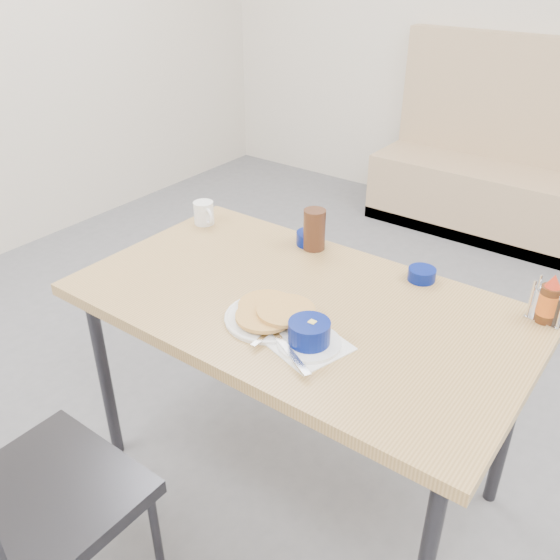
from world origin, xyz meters
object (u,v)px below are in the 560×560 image
Objects in this scene: diner_chair at (2,497)px; coffee_mug at (204,213)px; dining_table at (299,317)px; pancake_plate at (271,314)px; creamer_bowl at (311,238)px; booth_bench at (524,185)px; grits_setting at (309,336)px; amber_tumbler at (314,229)px; syrup_bottle at (549,301)px; butter_bowl at (422,274)px; condiment_caddy at (547,307)px.

diner_chair reaches higher than coffee_mug.
dining_table is 0.16m from pancake_plate.
creamer_bowl is at bearing 12.98° from coffee_mug.
dining_table is 1.41× the size of diner_chair.
booth_bench is 2.70m from pancake_plate.
coffee_mug is 0.45× the size of grits_setting.
syrup_bottle reaches higher than amber_tumbler.
dining_table is 15.52× the size of butter_bowl.
condiment_caddy reaches higher than creamer_bowl.
booth_bench reaches higher than amber_tumbler.
butter_bowl is at bearing -172.91° from condiment_caddy.
syrup_bottle is (0.83, -0.01, 0.04)m from creamer_bowl.
butter_bowl is at bearing 6.53° from coffee_mug.
grits_setting is at bearing -133.30° from syrup_bottle.
pancake_plate is at bearing -136.47° from condiment_caddy.
booth_bench is 3.45m from diner_chair.
amber_tumbler is at bearing 116.36° from dining_table.
coffee_mug is at bearing -173.47° from butter_bowl.
booth_bench is at bearing 86.54° from diner_chair.
amber_tumbler is at bearing -177.06° from butter_bowl.
booth_bench is 21.07× the size of butter_bowl.
booth_bench reaches higher than butter_bowl.
amber_tumbler is at bearing 87.02° from diner_chair.
grits_setting is at bearing 62.30° from diner_chair.
dining_table is 5.11× the size of pancake_plate.
pancake_plate is 0.48m from amber_tumbler.
syrup_bottle reaches higher than condiment_caddy.
amber_tumbler is (-0.15, 0.46, 0.06)m from pancake_plate.
coffee_mug is at bearing -167.02° from creamer_bowl.
condiment_caddy is at bearing 36.44° from pancake_plate.
diner_chair is 3.62× the size of pancake_plate.
pancake_plate is 0.80m from syrup_bottle.
booth_bench is at bearing 113.35° from condiment_caddy.
diner_chair is at bearing -106.26° from pancake_plate.
booth_bench reaches higher than coffee_mug.
coffee_mug is 0.44m from creamer_bowl.
butter_bowl is 0.39m from condiment_caddy.
diner_chair is at bearing -125.08° from syrup_bottle.
creamer_bowl is 1.15× the size of butter_bowl.
booth_bench is at bearing 89.88° from pancake_plate.
creamer_bowl is at bearing 110.80° from pancake_plate.
pancake_plate is 0.51m from creamer_bowl.
booth_bench is 6.93× the size of pancake_plate.
diner_chair is (-0.23, -0.90, -0.12)m from dining_table.
butter_bowl is at bearing -83.50° from booth_bench.
diner_chair is at bearing -104.23° from dining_table.
butter_bowl is (0.87, 0.10, -0.03)m from coffee_mug.
booth_bench is at bearing 74.94° from coffee_mug.
booth_bench reaches higher than condiment_caddy.
coffee_mug is at bearing -175.78° from syrup_bottle.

